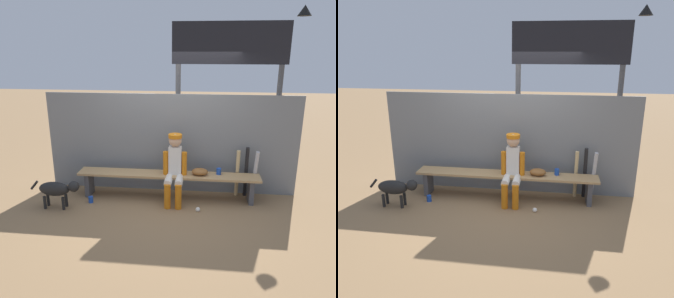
# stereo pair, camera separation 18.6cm
# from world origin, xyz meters

# --- Properties ---
(ground_plane) EXTENTS (30.00, 30.00, 0.00)m
(ground_plane) POSITION_xyz_m (0.00, 0.00, 0.00)
(ground_plane) COLOR olive
(chainlink_fence) EXTENTS (4.53, 0.03, 1.80)m
(chainlink_fence) POSITION_xyz_m (0.00, 0.37, 0.90)
(chainlink_fence) COLOR slate
(chainlink_fence) RESTS_ON ground_plane
(dugout_bench) EXTENTS (3.17, 0.36, 0.47)m
(dugout_bench) POSITION_xyz_m (0.00, 0.00, 0.38)
(dugout_bench) COLOR tan
(dugout_bench) RESTS_ON ground_plane
(player_seated) EXTENTS (0.41, 0.55, 1.18)m
(player_seated) POSITION_xyz_m (0.12, -0.11, 0.65)
(player_seated) COLOR silver
(player_seated) RESTS_ON ground_plane
(baseball_glove) EXTENTS (0.28, 0.20, 0.12)m
(baseball_glove) POSITION_xyz_m (0.55, 0.00, 0.53)
(baseball_glove) COLOR brown
(baseball_glove) RESTS_ON dugout_bench
(bat_wood_natural) EXTENTS (0.07, 0.14, 0.87)m
(bat_wood_natural) POSITION_xyz_m (1.21, 0.23, 0.44)
(bat_wood_natural) COLOR tan
(bat_wood_natural) RESTS_ON ground_plane
(bat_aluminum_black) EXTENTS (0.08, 0.14, 0.93)m
(bat_aluminum_black) POSITION_xyz_m (1.37, 0.23, 0.46)
(bat_aluminum_black) COLOR black
(bat_aluminum_black) RESTS_ON ground_plane
(bat_aluminum_silver) EXTENTS (0.10, 0.21, 0.88)m
(bat_aluminum_silver) POSITION_xyz_m (1.51, 0.20, 0.44)
(bat_aluminum_silver) COLOR #B7B7BC
(bat_aluminum_silver) RESTS_ON ground_plane
(baseball) EXTENTS (0.07, 0.07, 0.07)m
(baseball) POSITION_xyz_m (0.54, -0.45, 0.04)
(baseball) COLOR white
(baseball) RESTS_ON ground_plane
(cup_on_ground) EXTENTS (0.08, 0.08, 0.11)m
(cup_on_ground) POSITION_xyz_m (-1.31, -0.33, 0.06)
(cup_on_ground) COLOR #1E47AD
(cup_on_ground) RESTS_ON ground_plane
(cup_on_bench) EXTENTS (0.08, 0.08, 0.11)m
(cup_on_bench) POSITION_xyz_m (0.88, 0.07, 0.52)
(cup_on_bench) COLOR #1E47AD
(cup_on_bench) RESTS_ON dugout_bench
(scoreboard) EXTENTS (2.42, 0.27, 3.27)m
(scoreboard) POSITION_xyz_m (1.10, 1.09, 2.31)
(scoreboard) COLOR #3F3F42
(scoreboard) RESTS_ON ground_plane
(dog) EXTENTS (0.84, 0.20, 0.49)m
(dog) POSITION_xyz_m (-1.77, -0.57, 0.34)
(dog) COLOR black
(dog) RESTS_ON ground_plane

